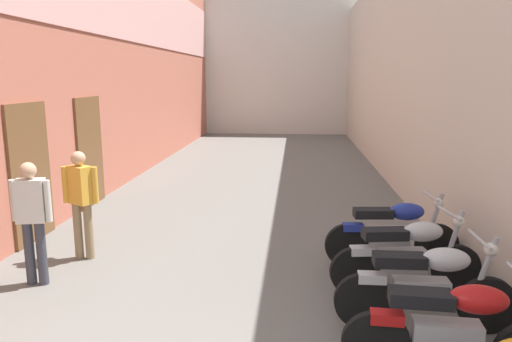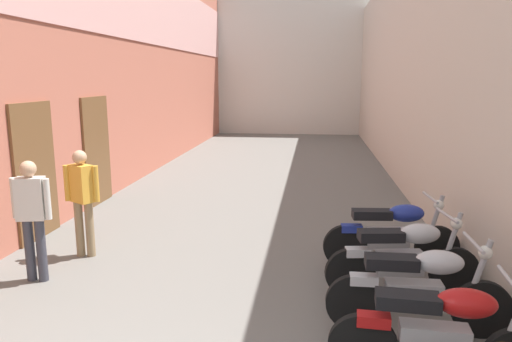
% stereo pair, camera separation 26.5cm
% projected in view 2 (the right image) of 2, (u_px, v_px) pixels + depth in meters
% --- Properties ---
extents(ground_plane, '(36.61, 36.61, 0.00)m').
position_uv_depth(ground_plane, '(255.00, 201.00, 10.09)').
color(ground_plane, '#66635E').
extents(building_left, '(0.45, 20.61, 6.19)m').
position_uv_depth(building_left, '(127.00, 55.00, 11.78)').
color(building_left, '#B76651').
rests_on(building_left, ground).
extents(building_right, '(0.45, 20.61, 5.51)m').
position_uv_depth(building_right, '(412.00, 70.00, 11.10)').
color(building_right, beige).
rests_on(building_right, ground).
extents(building_far_end, '(9.47, 2.00, 6.15)m').
position_uv_depth(building_far_end, '(290.00, 67.00, 22.46)').
color(building_far_end, beige).
rests_on(building_far_end, ground).
extents(motorcycle_second, '(1.85, 0.58, 1.04)m').
position_uv_depth(motorcycle_second, '(442.00, 333.00, 3.95)').
color(motorcycle_second, black).
rests_on(motorcycle_second, ground).
extents(motorcycle_third, '(1.85, 0.58, 1.04)m').
position_uv_depth(motorcycle_third, '(420.00, 288.00, 4.80)').
color(motorcycle_third, black).
rests_on(motorcycle_third, ground).
extents(motorcycle_fourth, '(1.84, 0.58, 1.04)m').
position_uv_depth(motorcycle_fourth, '(404.00, 256.00, 5.64)').
color(motorcycle_fourth, black).
rests_on(motorcycle_fourth, ground).
extents(motorcycle_fifth, '(1.85, 0.58, 1.04)m').
position_uv_depth(motorcycle_fifth, '(392.00, 233.00, 6.49)').
color(motorcycle_fifth, black).
rests_on(motorcycle_fifth, ground).
extents(pedestrian_mid_alley, '(0.52, 0.27, 1.57)m').
position_uv_depth(pedestrian_mid_alley, '(32.00, 212.00, 6.00)').
color(pedestrian_mid_alley, '#383842').
rests_on(pedestrian_mid_alley, ground).
extents(pedestrian_further_down, '(0.52, 0.34, 1.57)m').
position_uv_depth(pedestrian_further_down, '(82.00, 195.00, 6.85)').
color(pedestrian_further_down, '#8C7251').
rests_on(pedestrian_further_down, ground).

